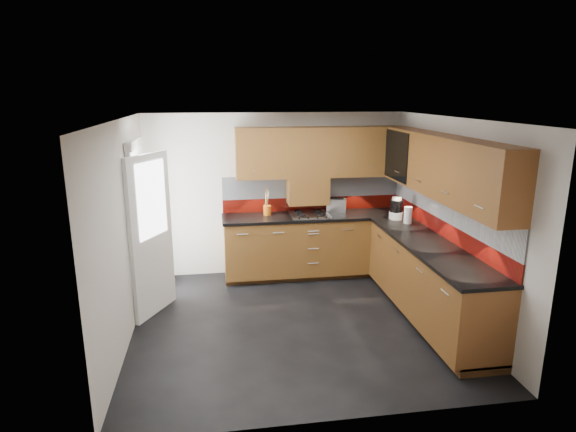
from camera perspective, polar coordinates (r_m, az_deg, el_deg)
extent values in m
cube|color=black|center=(5.91, 0.97, -12.61)|extent=(4.00, 3.80, 0.02)
cube|color=white|center=(5.27, 1.08, 11.96)|extent=(4.00, 3.80, 0.10)
cube|color=beige|center=(7.24, -1.46, 2.66)|extent=(4.00, 0.08, 2.64)
cube|color=beige|center=(3.77, 5.84, -8.74)|extent=(4.00, 0.08, 2.64)
cube|color=beige|center=(5.49, -19.36, -2.01)|extent=(0.08, 3.80, 2.64)
cube|color=beige|center=(6.10, 19.30, -0.42)|extent=(0.08, 3.80, 2.64)
cube|color=brown|center=(7.19, 3.29, -3.43)|extent=(2.70, 0.60, 0.95)
cube|color=#5A3615|center=(6.08, 16.31, -7.41)|extent=(0.60, 2.60, 0.95)
cube|color=#422712|center=(7.36, 3.19, -6.51)|extent=(2.70, 0.54, 0.10)
cube|color=#422712|center=(6.26, 16.29, -11.00)|extent=(0.54, 2.60, 0.10)
cube|color=black|center=(7.05, 3.28, -0.01)|extent=(2.72, 0.62, 0.04)
cube|color=black|center=(5.91, 16.61, -3.48)|extent=(0.62, 2.60, 0.04)
cube|color=maroon|center=(7.31, 2.88, 1.48)|extent=(2.70, 0.02, 0.20)
cube|color=#B8BCC1|center=(7.25, 2.91, 3.56)|extent=(2.70, 0.02, 0.34)
cube|color=maroon|center=(6.28, 17.92, -1.39)|extent=(0.02, 3.20, 0.20)
cube|color=#B8BCC1|center=(6.22, 18.11, 1.01)|extent=(0.02, 3.20, 0.34)
cube|color=brown|center=(7.05, 4.02, 7.58)|extent=(2.50, 0.33, 0.72)
cube|color=#5A3615|center=(5.91, 17.89, 5.59)|extent=(0.33, 2.87, 0.72)
cube|color=silver|center=(6.87, 3.09, 5.65)|extent=(1.80, 0.01, 0.16)
cube|color=silver|center=(5.84, 16.32, 3.51)|extent=(0.01, 2.00, 0.16)
cube|color=brown|center=(7.09, 2.36, 3.07)|extent=(0.60, 0.33, 0.40)
cube|color=black|center=(6.78, 12.69, 6.99)|extent=(0.01, 0.80, 0.66)
cube|color=#FFD18C|center=(6.89, 15.09, 6.97)|extent=(0.01, 0.76, 0.64)
cube|color=black|center=(6.84, 14.06, 7.15)|extent=(0.29, 0.76, 0.01)
cylinder|color=black|center=(6.60, 14.94, 7.72)|extent=(0.07, 0.07, 0.16)
cylinder|color=black|center=(6.74, 14.44, 7.87)|extent=(0.07, 0.07, 0.16)
cylinder|color=white|center=(6.87, 13.95, 8.03)|extent=(0.07, 0.07, 0.16)
cylinder|color=black|center=(7.01, 13.48, 8.17)|extent=(0.07, 0.07, 0.16)
cube|color=white|center=(6.38, -17.12, -1.27)|extent=(0.06, 0.95, 2.04)
cube|color=white|center=(6.03, -15.87, -2.29)|extent=(0.42, 0.73, 1.98)
cube|color=white|center=(5.91, -15.88, 1.90)|extent=(0.28, 0.50, 0.90)
cube|color=silver|center=(7.02, 2.58, 0.18)|extent=(0.56, 0.48, 0.02)
torus|color=black|center=(6.88, 1.58, 0.10)|extent=(0.13, 0.13, 0.02)
torus|color=black|center=(6.93, 3.95, 0.19)|extent=(0.13, 0.13, 0.02)
torus|color=black|center=(7.10, 1.25, 0.56)|extent=(0.13, 0.13, 0.02)
torus|color=black|center=(7.15, 3.54, 0.64)|extent=(0.13, 0.13, 0.02)
cube|color=black|center=(6.80, 2.96, -0.22)|extent=(0.43, 0.04, 0.02)
cylinder|color=#C65B12|center=(7.03, -2.48, 0.70)|extent=(0.11, 0.11, 0.14)
cylinder|color=#8D5F38|center=(7.01, -2.55, 2.10)|extent=(0.05, 0.03, 0.28)
cylinder|color=#8D5F38|center=(7.01, -2.48, 2.03)|extent=(0.05, 0.02, 0.26)
cylinder|color=#8D5F38|center=(7.00, -2.60, 2.17)|extent=(0.05, 0.04, 0.30)
cylinder|color=#8D5F38|center=(7.01, -2.42, 1.95)|extent=(0.04, 0.03, 0.24)
cylinder|color=#8D5F38|center=(6.99, -2.64, 2.04)|extent=(0.03, 0.05, 0.27)
cube|color=silver|center=(7.23, 5.76, 1.27)|extent=(0.32, 0.25, 0.20)
cube|color=black|center=(7.21, 5.78, 2.07)|extent=(0.22, 0.08, 0.01)
cube|color=black|center=(7.25, 5.70, 2.14)|extent=(0.22, 0.08, 0.01)
cylinder|color=white|center=(6.96, 12.66, 0.07)|extent=(0.19, 0.19, 0.11)
cylinder|color=black|center=(6.93, 12.73, 1.18)|extent=(0.18, 0.18, 0.17)
cylinder|color=white|center=(6.91, 12.78, 2.03)|extent=(0.13, 0.13, 0.04)
cylinder|color=white|center=(6.76, 14.03, 0.11)|extent=(0.14, 0.14, 0.23)
cube|color=orange|center=(6.97, 12.53, -0.29)|extent=(0.16, 0.14, 0.01)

